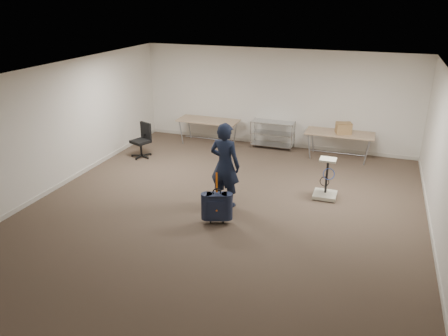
% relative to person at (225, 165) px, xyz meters
% --- Properties ---
extents(ground, '(9.00, 9.00, 0.00)m').
position_rel_person_xyz_m(ground, '(0.06, -0.25, -0.91)').
color(ground, '#3F3426').
rests_on(ground, ground).
extents(room_shell, '(8.00, 9.00, 9.00)m').
position_rel_person_xyz_m(room_shell, '(0.06, 1.13, -0.86)').
color(room_shell, silver).
rests_on(room_shell, ground).
extents(folding_table_left, '(1.80, 0.75, 0.73)m').
position_rel_person_xyz_m(folding_table_left, '(-1.84, 3.70, -0.23)').
color(folding_table_left, '#97785D').
rests_on(folding_table_left, ground).
extents(folding_table_right, '(1.80, 0.75, 0.73)m').
position_rel_person_xyz_m(folding_table_right, '(1.96, 3.70, -0.23)').
color(folding_table_right, '#97785D').
rests_on(folding_table_right, ground).
extents(wire_shelf, '(1.22, 0.47, 0.80)m').
position_rel_person_xyz_m(wire_shelf, '(0.06, 3.95, -0.46)').
color(wire_shelf, '#B8BBBF').
rests_on(wire_shelf, ground).
extents(person, '(0.71, 0.52, 1.81)m').
position_rel_person_xyz_m(person, '(0.00, 0.00, 0.00)').
color(person, black).
rests_on(person, ground).
extents(suitcase, '(0.44, 0.34, 1.07)m').
position_rel_person_xyz_m(suitcase, '(0.13, -0.83, -0.54)').
color(suitcase, black).
rests_on(suitcase, ground).
extents(office_chair, '(0.57, 0.58, 0.94)m').
position_rel_person_xyz_m(office_chair, '(-3.13, 2.02, -0.62)').
color(office_chair, black).
rests_on(office_chair, ground).
extents(equipment_cart, '(0.50, 0.50, 0.91)m').
position_rel_person_xyz_m(equipment_cart, '(1.97, 1.08, -0.67)').
color(equipment_cart, beige).
rests_on(equipment_cart, ground).
extents(cardboard_box, '(0.46, 0.40, 0.29)m').
position_rel_person_xyz_m(cardboard_box, '(2.05, 3.66, -0.03)').
color(cardboard_box, '#9F6F4A').
rests_on(cardboard_box, folding_table_right).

